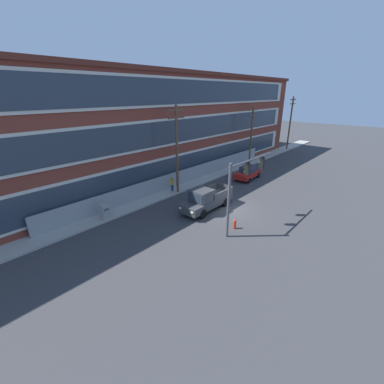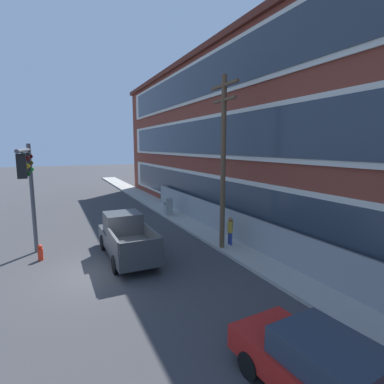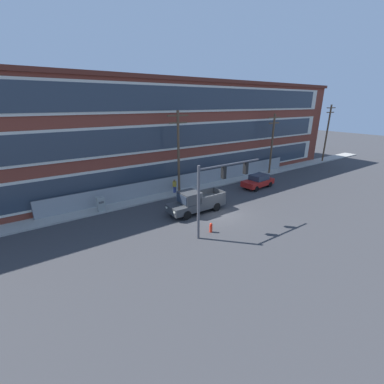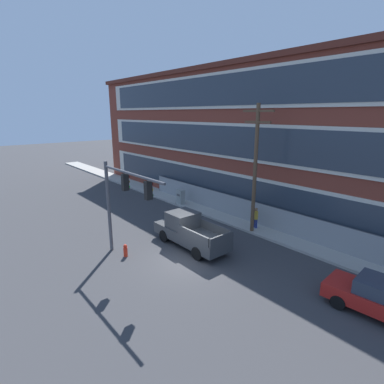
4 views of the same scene
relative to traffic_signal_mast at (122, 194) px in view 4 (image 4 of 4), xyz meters
name	(u,v)px [view 4 (image 4 of 4)]	position (x,y,z in m)	size (l,w,h in m)	color
ground_plane	(186,262)	(2.40, 2.54, -4.01)	(160.00, 160.00, 0.00)	#38383A
sidewalk_building_side	(263,230)	(2.40, 9.71, -3.93)	(80.00, 2.16, 0.16)	#9E9B93
brick_mill_building	(334,142)	(3.86, 16.08, 2.11)	(55.34, 11.19, 12.21)	brown
chain_link_fence	(297,226)	(4.69, 10.28, -3.08)	(32.77, 0.06, 1.82)	gray
traffic_signal_mast	(122,194)	(0.00, 0.00, 0.00)	(6.04, 0.43, 5.59)	#4C4C51
pickup_truck_dark_grey	(189,231)	(0.82, 4.10, -3.03)	(5.61, 2.02, 2.10)	#383A3D
sedan_red	(380,298)	(11.26, 5.84, -3.21)	(4.30, 2.09, 1.56)	#AD1E19
utility_pole_near_corner	(255,165)	(2.06, 8.88, 0.91)	(2.41, 0.26, 8.91)	brown
electrical_cabinet	(181,198)	(-6.34, 9.02, -3.26)	(0.66, 0.56, 1.50)	#939993
pedestrian_near_cabinet	(256,217)	(1.87, 9.51, -3.03)	(0.46, 0.44, 1.69)	navy
fire_hydrant	(125,251)	(-0.43, 0.22, -3.63)	(0.24, 0.24, 0.78)	red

